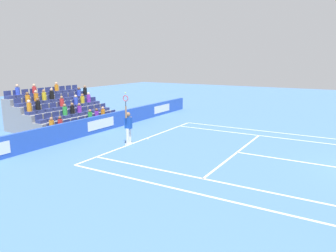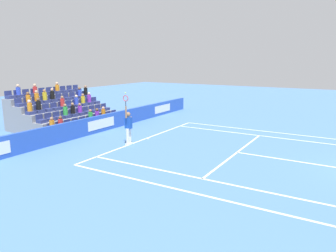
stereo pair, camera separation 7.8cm
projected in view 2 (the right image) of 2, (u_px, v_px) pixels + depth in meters
line_baseline at (146, 138)px, 18.27m from camera, size 10.97×0.10×0.01m
line_service at (237, 152)px, 15.52m from camera, size 8.23×0.10×0.01m
line_centre_service at (307, 163)px, 13.91m from camera, size 0.10×6.40×0.01m
line_singles_sideline_left at (213, 181)px, 11.83m from camera, size 0.10×11.89×0.01m
line_singles_sideline_right at (267, 136)px, 18.75m from camera, size 0.10×11.89×0.01m
line_doubles_sideline_left at (198, 194)px, 10.68m from camera, size 0.10×11.89×0.01m
line_doubles_sideline_right at (272, 132)px, 19.90m from camera, size 0.10×11.89×0.01m
line_centre_mark at (147, 139)px, 18.22m from camera, size 0.10×0.20×0.01m
sponsor_barrier at (100, 123)px, 19.93m from camera, size 22.16×0.22×1.06m
tennis_player at (128, 127)px, 16.76m from camera, size 0.53×0.39×2.85m
stadium_stand at (62, 114)px, 21.64m from camera, size 6.20×4.75×2.98m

